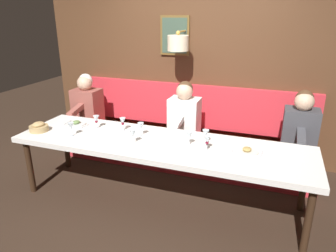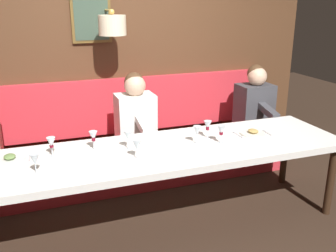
# 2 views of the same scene
# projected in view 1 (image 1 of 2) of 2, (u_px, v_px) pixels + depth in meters

# --- Properties ---
(ground_plane) EXTENTS (12.00, 12.00, 0.00)m
(ground_plane) POSITION_uv_depth(u_px,v_px,m) (160.00, 200.00, 3.67)
(ground_plane) COLOR #332319
(dining_table) EXTENTS (0.90, 3.29, 0.74)m
(dining_table) POSITION_uv_depth(u_px,v_px,m) (160.00, 147.00, 3.44)
(dining_table) COLOR silver
(dining_table) RESTS_ON ground_plane
(banquette_bench) EXTENTS (0.52, 3.49, 0.45)m
(banquette_bench) POSITION_uv_depth(u_px,v_px,m) (183.00, 152.00, 4.38)
(banquette_bench) COLOR red
(banquette_bench) RESTS_ON ground_plane
(back_wall_panel) EXTENTS (0.59, 4.69, 2.90)m
(back_wall_panel) POSITION_uv_depth(u_px,v_px,m) (196.00, 65.00, 4.50)
(back_wall_panel) COLOR #51331E
(back_wall_panel) RESTS_ON ground_plane
(diner_nearest) EXTENTS (0.60, 0.40, 0.79)m
(diner_nearest) POSITION_uv_depth(u_px,v_px,m) (301.00, 125.00, 3.71)
(diner_nearest) COLOR #3D3D42
(diner_nearest) RESTS_ON banquette_bench
(diner_near) EXTENTS (0.60, 0.40, 0.79)m
(diner_near) POSITION_uv_depth(u_px,v_px,m) (184.00, 113.00, 4.17)
(diner_near) COLOR white
(diner_near) RESTS_ON banquette_bench
(diner_middle) EXTENTS (0.60, 0.40, 0.79)m
(diner_middle) POSITION_uv_depth(u_px,v_px,m) (87.00, 102.00, 4.65)
(diner_middle) COLOR #934C42
(diner_middle) RESTS_ON banquette_bench
(place_setting_0) EXTENTS (0.24, 0.32, 0.05)m
(place_setting_0) POSITION_uv_depth(u_px,v_px,m) (247.00, 151.00, 3.17)
(place_setting_0) COLOR silver
(place_setting_0) RESTS_ON dining_table
(place_setting_1) EXTENTS (0.24, 0.32, 0.05)m
(place_setting_1) POSITION_uv_depth(u_px,v_px,m) (76.00, 123.00, 3.94)
(place_setting_1) COLOR silver
(place_setting_1) RESTS_ON dining_table
(wine_glass_0) EXTENTS (0.07, 0.07, 0.16)m
(wine_glass_0) POSITION_uv_depth(u_px,v_px,m) (96.00, 119.00, 3.78)
(wine_glass_0) COLOR silver
(wine_glass_0) RESTS_ON dining_table
(wine_glass_1) EXTENTS (0.07, 0.07, 0.16)m
(wine_glass_1) POSITION_uv_depth(u_px,v_px,m) (189.00, 136.00, 3.28)
(wine_glass_1) COLOR silver
(wine_glass_1) RESTS_ON dining_table
(wine_glass_2) EXTENTS (0.07, 0.07, 0.16)m
(wine_glass_2) POSITION_uv_depth(u_px,v_px,m) (206.00, 134.00, 3.32)
(wine_glass_2) COLOR silver
(wine_glass_2) RESTS_ON dining_table
(wine_glass_3) EXTENTS (0.07, 0.07, 0.16)m
(wine_glass_3) POSITION_uv_depth(u_px,v_px,m) (207.00, 140.00, 3.16)
(wine_glass_3) COLOR silver
(wine_glass_3) RESTS_ON dining_table
(wine_glass_4) EXTENTS (0.07, 0.07, 0.16)m
(wine_glass_4) POSITION_uv_depth(u_px,v_px,m) (71.00, 127.00, 3.54)
(wine_glass_4) COLOR silver
(wine_glass_4) RESTS_ON dining_table
(wine_glass_5) EXTENTS (0.07, 0.07, 0.16)m
(wine_glass_5) POSITION_uv_depth(u_px,v_px,m) (133.00, 134.00, 3.33)
(wine_glass_5) COLOR silver
(wine_glass_5) RESTS_ON dining_table
(wine_glass_6) EXTENTS (0.07, 0.07, 0.16)m
(wine_glass_6) POSITION_uv_depth(u_px,v_px,m) (141.00, 127.00, 3.54)
(wine_glass_6) COLOR silver
(wine_glass_6) RESTS_ON dining_table
(wine_glass_7) EXTENTS (0.07, 0.07, 0.16)m
(wine_glass_7) POSITION_uv_depth(u_px,v_px,m) (123.00, 122.00, 3.70)
(wine_glass_7) COLOR silver
(wine_glass_7) RESTS_ON dining_table
(bread_bowl) EXTENTS (0.22, 0.22, 0.12)m
(bread_bowl) POSITION_uv_depth(u_px,v_px,m) (39.00, 127.00, 3.72)
(bread_bowl) COLOR tan
(bread_bowl) RESTS_ON dining_table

